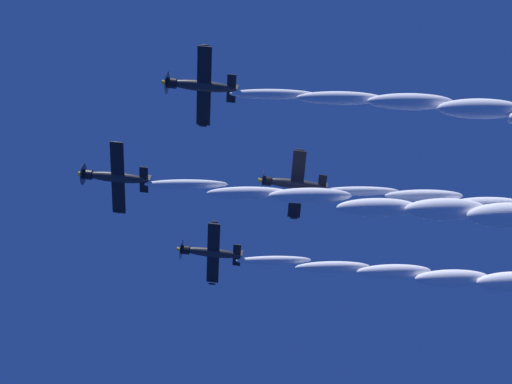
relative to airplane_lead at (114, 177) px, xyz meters
The scene contains 4 objects.
airplane_lead is the anchor object (origin of this frame).
airplane_left_wingman 13.08m from the airplane_lead, 91.16° to the left, with size 6.80×7.13×2.37m.
airplane_right_wingman 14.28m from the airplane_lead, behind, with size 6.79×7.13×2.35m.
airplane_slot_tail 18.37m from the airplane_lead, 143.94° to the left, with size 6.81×7.13×2.48m.
Camera 1 is at (10.54, 32.89, 1.53)m, focal length 51.60 mm.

